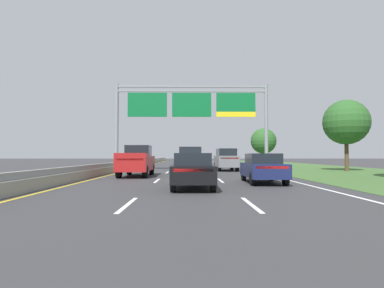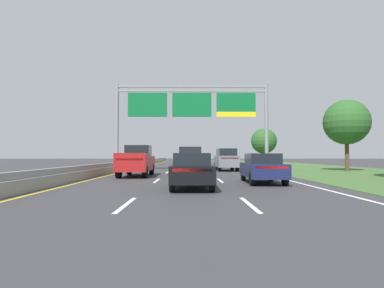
{
  "view_description": "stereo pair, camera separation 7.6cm",
  "coord_description": "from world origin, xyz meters",
  "px_view_note": "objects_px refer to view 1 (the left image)",
  "views": [
    {
      "loc": [
        -0.04,
        0.93,
        1.47
      ],
      "look_at": [
        0.27,
        26.38,
        2.38
      ],
      "focal_mm": 29.78,
      "sensor_mm": 36.0,
      "label": 1
    },
    {
      "loc": [
        0.04,
        0.93,
        1.47
      ],
      "look_at": [
        0.27,
        26.38,
        2.38
      ],
      "focal_mm": 29.78,
      "sensor_mm": 36.0,
      "label": 2
    }
  ],
  "objects_px": {
    "pickup_truck_red": "(137,161)",
    "car_navy_right_lane_sedan": "(263,168)",
    "roadside_tree_mid": "(346,122)",
    "roadside_tree_far": "(263,141)",
    "car_grey_right_lane_suv": "(226,159)",
    "car_silver_centre_lane_suv": "(190,160)",
    "overhead_sign_gantry": "(192,109)",
    "car_black_centre_lane_sedan": "(192,170)"
  },
  "relations": [
    {
      "from": "pickup_truck_red",
      "to": "car_black_centre_lane_sedan",
      "type": "xyz_separation_m",
      "value": [
        3.82,
        -8.25,
        -0.26
      ]
    },
    {
      "from": "car_silver_centre_lane_suv",
      "to": "car_black_centre_lane_sedan",
      "type": "bearing_deg",
      "value": -179.79
    },
    {
      "from": "pickup_truck_red",
      "to": "car_grey_right_lane_suv",
      "type": "xyz_separation_m",
      "value": [
        7.26,
        8.01,
        0.02
      ]
    },
    {
      "from": "car_silver_centre_lane_suv",
      "to": "roadside_tree_far",
      "type": "relative_size",
      "value": 0.92
    },
    {
      "from": "car_black_centre_lane_sedan",
      "to": "car_navy_right_lane_sedan",
      "type": "bearing_deg",
      "value": -55.21
    },
    {
      "from": "car_navy_right_lane_sedan",
      "to": "car_silver_centre_lane_suv",
      "type": "bearing_deg",
      "value": 27.24
    },
    {
      "from": "overhead_sign_gantry",
      "to": "car_silver_centre_lane_suv",
      "type": "height_order",
      "value": "overhead_sign_gantry"
    },
    {
      "from": "car_navy_right_lane_sedan",
      "to": "roadside_tree_mid",
      "type": "height_order",
      "value": "roadside_tree_mid"
    },
    {
      "from": "car_navy_right_lane_sedan",
      "to": "car_silver_centre_lane_suv",
      "type": "xyz_separation_m",
      "value": [
        -3.83,
        7.92,
        0.28
      ]
    },
    {
      "from": "roadside_tree_far",
      "to": "roadside_tree_mid",
      "type": "bearing_deg",
      "value": -70.24
    },
    {
      "from": "overhead_sign_gantry",
      "to": "car_black_centre_lane_sedan",
      "type": "height_order",
      "value": "overhead_sign_gantry"
    },
    {
      "from": "roadside_tree_mid",
      "to": "car_navy_right_lane_sedan",
      "type": "bearing_deg",
      "value": -130.65
    },
    {
      "from": "roadside_tree_mid",
      "to": "roadside_tree_far",
      "type": "height_order",
      "value": "roadside_tree_mid"
    },
    {
      "from": "car_navy_right_lane_sedan",
      "to": "car_black_centre_lane_sedan",
      "type": "relative_size",
      "value": 1.01
    },
    {
      "from": "overhead_sign_gantry",
      "to": "pickup_truck_red",
      "type": "height_order",
      "value": "overhead_sign_gantry"
    },
    {
      "from": "car_grey_right_lane_suv",
      "to": "car_black_centre_lane_sedan",
      "type": "bearing_deg",
      "value": 167.11
    },
    {
      "from": "pickup_truck_red",
      "to": "car_grey_right_lane_suv",
      "type": "height_order",
      "value": "pickup_truck_red"
    },
    {
      "from": "car_silver_centre_lane_suv",
      "to": "pickup_truck_red",
      "type": "bearing_deg",
      "value": 121.88
    },
    {
      "from": "car_black_centre_lane_sedan",
      "to": "car_silver_centre_lane_suv",
      "type": "height_order",
      "value": "car_silver_centre_lane_suv"
    },
    {
      "from": "overhead_sign_gantry",
      "to": "car_grey_right_lane_suv",
      "type": "relative_size",
      "value": 3.18
    },
    {
      "from": "car_navy_right_lane_sedan",
      "to": "roadside_tree_far",
      "type": "xyz_separation_m",
      "value": [
        6.17,
        25.74,
        2.57
      ]
    },
    {
      "from": "car_navy_right_lane_sedan",
      "to": "car_grey_right_lane_suv",
      "type": "distance_m",
      "value": 13.58
    },
    {
      "from": "overhead_sign_gantry",
      "to": "car_grey_right_lane_suv",
      "type": "bearing_deg",
      "value": -8.64
    },
    {
      "from": "car_navy_right_lane_sedan",
      "to": "roadside_tree_far",
      "type": "bearing_deg",
      "value": -12.02
    },
    {
      "from": "pickup_truck_red",
      "to": "car_navy_right_lane_sedan",
      "type": "height_order",
      "value": "pickup_truck_red"
    },
    {
      "from": "car_black_centre_lane_sedan",
      "to": "roadside_tree_mid",
      "type": "bearing_deg",
      "value": -44.12
    },
    {
      "from": "pickup_truck_red",
      "to": "roadside_tree_far",
      "type": "xyz_separation_m",
      "value": [
        13.79,
        20.17,
        2.31
      ]
    },
    {
      "from": "pickup_truck_red",
      "to": "car_navy_right_lane_sedan",
      "type": "bearing_deg",
      "value": -126.2
    },
    {
      "from": "pickup_truck_red",
      "to": "car_silver_centre_lane_suv",
      "type": "xyz_separation_m",
      "value": [
        3.79,
        2.35,
        0.02
      ]
    },
    {
      "from": "car_navy_right_lane_sedan",
      "to": "roadside_tree_mid",
      "type": "bearing_deg",
      "value": -39.19
    },
    {
      "from": "car_black_centre_lane_sedan",
      "to": "roadside_tree_far",
      "type": "height_order",
      "value": "roadside_tree_far"
    },
    {
      "from": "overhead_sign_gantry",
      "to": "roadside_tree_mid",
      "type": "xyz_separation_m",
      "value": [
        14.51,
        -1.42,
        -1.48
      ]
    },
    {
      "from": "overhead_sign_gantry",
      "to": "car_grey_right_lane_suv",
      "type": "xyz_separation_m",
      "value": [
        3.29,
        -0.5,
        -4.96
      ]
    },
    {
      "from": "car_navy_right_lane_sedan",
      "to": "car_black_centre_lane_sedan",
      "type": "bearing_deg",
      "value": 126.64
    },
    {
      "from": "car_navy_right_lane_sedan",
      "to": "car_silver_centre_lane_suv",
      "type": "height_order",
      "value": "car_silver_centre_lane_suv"
    },
    {
      "from": "car_navy_right_lane_sedan",
      "to": "car_grey_right_lane_suv",
      "type": "xyz_separation_m",
      "value": [
        -0.35,
        13.58,
        0.28
      ]
    },
    {
      "from": "overhead_sign_gantry",
      "to": "car_black_centre_lane_sedan",
      "type": "relative_size",
      "value": 3.41
    },
    {
      "from": "car_navy_right_lane_sedan",
      "to": "roadside_tree_far",
      "type": "distance_m",
      "value": 26.6
    },
    {
      "from": "car_silver_centre_lane_suv",
      "to": "roadside_tree_far",
      "type": "bearing_deg",
      "value": -29.26
    },
    {
      "from": "overhead_sign_gantry",
      "to": "roadside_tree_mid",
      "type": "distance_m",
      "value": 14.66
    },
    {
      "from": "car_grey_right_lane_suv",
      "to": "car_silver_centre_lane_suv",
      "type": "bearing_deg",
      "value": 147.51
    },
    {
      "from": "overhead_sign_gantry",
      "to": "car_silver_centre_lane_suv",
      "type": "distance_m",
      "value": 7.9
    }
  ]
}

